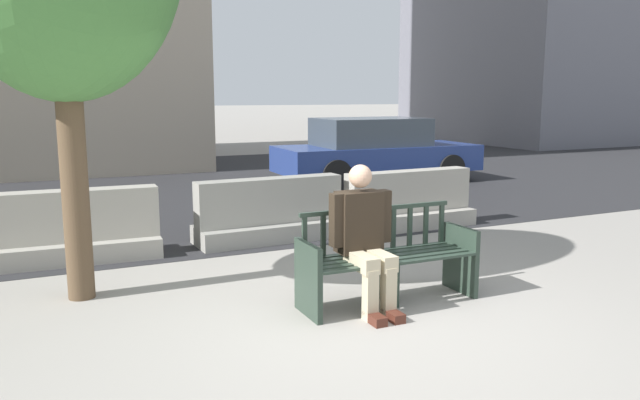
# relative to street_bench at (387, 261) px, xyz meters

# --- Properties ---
(ground_plane) EXTENTS (200.00, 200.00, 0.00)m
(ground_plane) POSITION_rel_street_bench_xyz_m (-0.45, -0.43, -0.40)
(ground_plane) COLOR gray
(street_asphalt) EXTENTS (120.00, 12.00, 0.01)m
(street_asphalt) POSITION_rel_street_bench_xyz_m (-0.45, 8.27, -0.39)
(street_asphalt) COLOR #28282B
(street_asphalt) RESTS_ON ground
(street_bench) EXTENTS (1.70, 0.55, 0.88)m
(street_bench) POSITION_rel_street_bench_xyz_m (0.00, 0.00, 0.00)
(street_bench) COLOR #28382D
(street_bench) RESTS_ON ground
(seated_person) EXTENTS (0.58, 0.72, 1.31)m
(seated_person) POSITION_rel_street_bench_xyz_m (-0.28, -0.05, 0.29)
(seated_person) COLOR #2D2319
(seated_person) RESTS_ON ground
(jersey_barrier_centre) EXTENTS (2.02, 0.74, 0.84)m
(jersey_barrier_centre) POSITION_rel_street_bench_xyz_m (-0.09, 2.84, -0.06)
(jersey_barrier_centre) COLOR gray
(jersey_barrier_centre) RESTS_ON ground
(jersey_barrier_left) EXTENTS (2.03, 0.76, 0.84)m
(jersey_barrier_left) POSITION_rel_street_bench_xyz_m (-2.57, 2.85, -0.06)
(jersey_barrier_left) COLOR #9E998E
(jersey_barrier_left) RESTS_ON ground
(jersey_barrier_right) EXTENTS (2.02, 0.74, 0.84)m
(jersey_barrier_right) POSITION_rel_street_bench_xyz_m (2.03, 2.74, -0.06)
(jersey_barrier_right) COLOR #9E998E
(jersey_barrier_right) RESTS_ON ground
(car_sedan_mid) EXTENTS (4.50, 1.98, 1.42)m
(car_sedan_mid) POSITION_rel_street_bench_xyz_m (3.99, 7.08, 0.31)
(car_sedan_mid) COLOR navy
(car_sedan_mid) RESTS_ON ground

